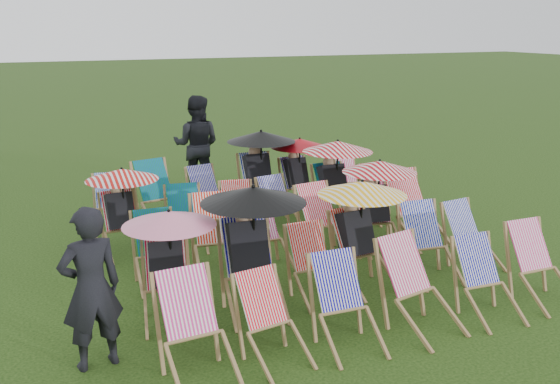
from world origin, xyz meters
name	(u,v)px	position (x,y,z in m)	size (l,w,h in m)	color
ground	(297,261)	(0.00, 0.00, 0.00)	(100.00, 100.00, 0.00)	black
deckchair_0	(197,331)	(-2.04, -2.23, 0.46)	(0.67, 0.89, 0.93)	olive
deckchair_1	(273,321)	(-1.29, -2.23, 0.41)	(0.65, 0.82, 0.81)	olive
deckchair_2	(347,305)	(-0.52, -2.27, 0.44)	(0.61, 0.83, 0.88)	olive
deckchair_3	(421,287)	(0.36, -2.26, 0.47)	(0.79, 0.98, 0.95)	olive
deckchair_4	(489,280)	(1.22, -2.31, 0.42)	(0.59, 0.80, 0.84)	olive
deckchair_5	(543,265)	(2.07, -2.25, 0.44)	(0.59, 0.82, 0.88)	olive
deckchair_6	(168,264)	(-1.99, -0.98, 0.63)	(1.01, 1.07, 1.19)	olive
deckchair_7	(252,247)	(-1.07, -1.11, 0.74)	(1.18, 1.24, 1.39)	olive
deckchair_8	(316,265)	(-0.29, -1.14, 0.42)	(0.55, 0.77, 0.83)	olive
deckchair_9	(363,232)	(0.40, -1.01, 0.68)	(1.08, 1.15, 1.29)	olive
deckchair_10	(431,243)	(1.30, -1.16, 0.45)	(0.68, 0.89, 0.91)	olive
deckchair_11	(473,237)	(2.04, -1.10, 0.42)	(0.64, 0.82, 0.83)	olive
deckchair_12	(157,251)	(-1.88, 0.02, 0.43)	(0.61, 0.82, 0.86)	olive
deckchair_13	(219,238)	(-1.10, -0.01, 0.50)	(0.77, 0.98, 0.99)	olive
deckchair_14	(267,236)	(-0.45, -0.02, 0.43)	(0.62, 0.83, 0.86)	olive
deckchair_15	(327,221)	(0.51, 0.12, 0.47)	(0.73, 0.93, 0.94)	olive
deckchair_16	(378,203)	(1.29, 0.05, 0.66)	(1.05, 1.12, 1.25)	olive
deckchair_17	(417,209)	(1.96, 0.03, 0.50)	(0.75, 0.98, 1.01)	olive
deckchair_18	(123,210)	(-2.07, 1.27, 0.63)	(1.00, 1.05, 1.19)	olive
deckchair_19	(186,219)	(-1.22, 1.14, 0.43)	(0.67, 0.86, 0.86)	olive
deckchair_20	(239,213)	(-0.42, 1.15, 0.42)	(0.70, 0.86, 0.83)	olive
deckchair_21	(282,206)	(0.30, 1.20, 0.42)	(0.66, 0.84, 0.83)	olive
deckchair_22	(338,181)	(1.30, 1.27, 0.70)	(1.12, 1.17, 1.33)	olive
deckchair_23	(383,193)	(2.09, 1.17, 0.44)	(0.58, 0.81, 0.87)	olive
deckchair_24	(110,204)	(-2.08, 2.41, 0.42)	(0.64, 0.83, 0.83)	olive
deckchair_25	(161,195)	(-1.30, 2.33, 0.50)	(0.83, 1.03, 0.99)	olive
deckchair_26	(210,194)	(-0.50, 2.30, 0.42)	(0.68, 0.86, 0.84)	olive
deckchair_27	(261,170)	(0.43, 2.37, 0.72)	(1.16, 1.20, 1.37)	olive
deckchair_28	(300,172)	(1.15, 2.36, 0.63)	(1.01, 1.05, 1.19)	olive
deckchair_29	(347,179)	(2.05, 2.27, 0.43)	(0.69, 0.88, 0.86)	olive
person_left	(91,289)	(-2.86, -1.66, 0.78)	(0.57, 0.37, 1.56)	black
person_rear	(197,145)	(-0.22, 3.98, 0.92)	(0.90, 0.70, 1.85)	black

